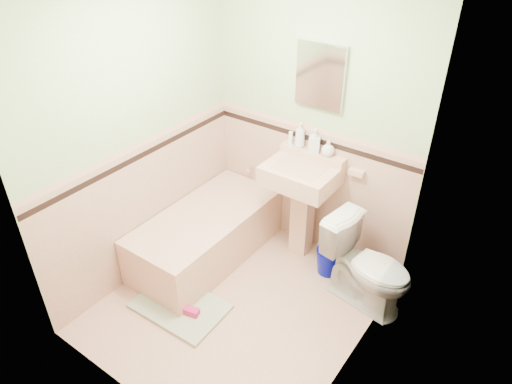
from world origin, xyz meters
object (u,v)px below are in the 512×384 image
Objects in this scene: soap_bottle_mid at (315,140)px; soap_bottle_right at (328,148)px; toilet at (368,266)px; shoe at (191,311)px; bathtub at (206,236)px; sink at (299,212)px; medicine_cabinet at (320,76)px; soap_bottle_left at (300,135)px; bucket at (329,261)px.

soap_bottle_right is (0.13, 0.00, -0.03)m from soap_bottle_mid.
toilet reaches higher than shoe.
bathtub is at bearing -134.07° from soap_bottle_mid.
soap_bottle_mid is at bearing 87.69° from sink.
shoe is (-0.29, -1.20, -0.43)m from sink.
shoe is (-0.29, -1.41, -1.64)m from medicine_cabinet.
soap_bottle_left reaches higher than bathtub.
sink is at bearing -90.00° from medicine_cabinet.
medicine_cabinet is (0.00, 0.21, 1.22)m from sink.
bucket is 1.32m from shoe.
bathtub is at bearing -142.07° from sink.
sink is 3.96× the size of bucket.
soap_bottle_left is at bearing 127.73° from sink.
shoe is (0.39, -0.67, -0.17)m from bathtub.
bathtub is 2.79× the size of medicine_cabinet.
soap_bottle_right is (0.14, 0.18, 0.62)m from sink.
medicine_cabinet is 0.61m from soap_bottle_right.
bucket is 1.72× the size of shoe.
bathtub is 1.40m from soap_bottle_right.
soap_bottle_right is (0.28, 0.00, -0.04)m from soap_bottle_left.
soap_bottle_right is 1.04m from bucket.
soap_bottle_right is at bearing 134.00° from bucket.
toilet is at bearing 30.54° from shoe.
bathtub is at bearing 107.93° from shoe.
bathtub is 1.16m from bucket.
medicine_cabinet is 1.64m from bucket.
soap_bottle_right is 0.19× the size of toilet.
sink is 6.81× the size of shoe.
bathtub is at bearing -139.18° from soap_bottle_right.
shoe is at bearing 142.12° from toilet.
bathtub is at bearing -155.79° from bucket.
sink reaches higher than bathtub.
soap_bottle_mid is 1.48× the size of soap_bottle_right.
soap_bottle_mid is (0.01, 0.18, 0.66)m from sink.
bucket is at bearing 79.82° from toilet.
soap_bottle_left is 1.08× the size of soap_bottle_mid.
soap_bottle_right is at bearing -11.93° from medicine_cabinet.
soap_bottle_left is 1.76m from shoe.
medicine_cabinet is at bearing 12.16° from soap_bottle_left.
bucket is at bearing 24.21° from bathtub.
sink reaches higher than shoe.
toilet is at bearing -14.44° from sink.
shoe is at bearing -107.24° from soap_bottle_right.
medicine_cabinet is at bearing 71.41° from toilet.
sink is 0.66m from soap_bottle_right.
medicine_cabinet is at bearing 47.42° from bathtub.
soap_bottle_mid is at bearing 180.00° from soap_bottle_right.
bathtub reaches higher than bucket.
soap_bottle_left is 1.17m from bucket.
bathtub is 1.78m from medicine_cabinet.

